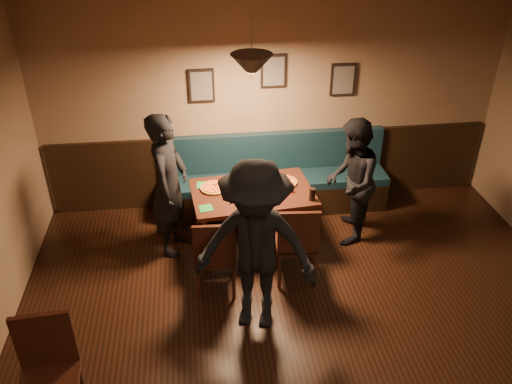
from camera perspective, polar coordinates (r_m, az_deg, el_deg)
ceiling at (r=3.19m, az=12.05°, el=9.95°), size 7.00×7.00×0.00m
wall_back at (r=6.87m, az=1.81°, el=9.51°), size 6.00×0.00×6.00m
wainscot at (r=7.22m, az=1.73°, el=2.76°), size 5.88×0.06×1.00m
booth_bench at (r=6.98m, az=2.06°, el=1.72°), size 3.00×0.60×1.00m
picture_left at (r=6.66m, az=-5.94°, el=11.42°), size 0.32×0.04×0.42m
picture_center at (r=6.69m, az=1.91°, el=13.01°), size 0.32×0.04×0.42m
picture_right at (r=6.93m, az=9.42°, el=11.96°), size 0.32×0.04×0.42m
pendant_lamp at (r=5.53m, az=-0.47°, el=13.52°), size 0.44×0.44×0.25m
dining_table at (r=6.35m, az=-0.40°, el=-2.83°), size 1.48×1.03×0.75m
chair_near_left at (r=5.63m, az=-4.44°, el=-6.63°), size 0.45×0.45×0.97m
chair_near_right at (r=5.78m, az=4.35°, el=-5.29°), size 0.48×0.48×1.00m
diner_left at (r=6.10m, az=-9.40°, el=0.73°), size 0.58×0.73×1.76m
diner_right at (r=6.36m, az=10.30°, el=1.07°), size 0.82×0.92×1.58m
diner_front at (r=4.97m, az=-0.04°, el=-6.13°), size 1.32×0.98×1.83m
pizza_a at (r=6.20m, az=-4.57°, el=0.48°), size 0.34×0.34×0.04m
pizza_b at (r=5.97m, az=0.31°, el=-0.68°), size 0.48×0.48×0.04m
pizza_c at (r=6.31m, az=3.06°, el=1.11°), size 0.41×0.41×0.04m
soda_glass at (r=5.98m, az=6.13°, el=-0.25°), size 0.08×0.08×0.15m
tabasco_bottle at (r=6.11m, az=3.98°, el=0.47°), size 0.03×0.03×0.13m
napkin_a at (r=6.30m, az=-5.74°, el=0.76°), size 0.17×0.17×0.01m
napkin_b at (r=5.86m, az=-5.46°, el=-1.77°), size 0.17×0.17×0.01m
cutlery_set at (r=5.83m, az=-0.24°, el=-1.77°), size 0.21×0.02×0.00m
cafe_chair_far at (r=4.66m, az=-21.66°, el=-18.65°), size 0.49×0.49×1.04m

